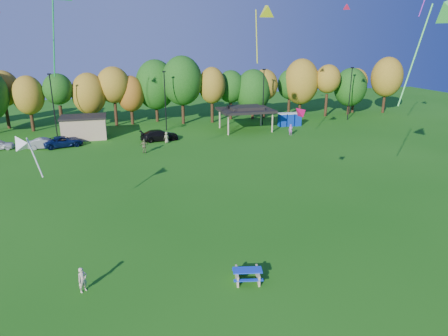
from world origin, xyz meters
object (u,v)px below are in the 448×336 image
object	(u,v)px
porta_potties	(290,119)
car_c	(63,141)
kite_flyer	(83,280)
car_b	(45,143)
picnic_table	(247,274)
car_d	(159,135)

from	to	relation	value
porta_potties	car_c	size ratio (longest dim) A/B	0.74
kite_flyer	car_b	size ratio (longest dim) A/B	0.37
porta_potties	car_b	xyz separation A→B (m)	(-36.72, -4.48, -0.42)
porta_potties	picnic_table	size ratio (longest dim) A/B	1.89
porta_potties	picnic_table	world-z (taller)	porta_potties
picnic_table	car_c	size ratio (longest dim) A/B	0.39
picnic_table	car_d	distance (m)	35.77
porta_potties	kite_flyer	world-z (taller)	porta_potties
car_b	porta_potties	bearing A→B (deg)	-81.61
kite_flyer	car_d	world-z (taller)	car_d
porta_potties	picnic_table	xyz separation A→B (m)	(-20.74, -39.98, -0.66)
picnic_table	car_d	world-z (taller)	car_d
porta_potties	car_b	size ratio (longest dim) A/B	0.91
picnic_table	car_c	distance (m)	38.37
car_b	car_c	size ratio (longest dim) A/B	0.81
picnic_table	car_b	distance (m)	38.93
car_c	picnic_table	bearing A→B (deg)	-173.79
kite_flyer	car_c	distance (m)	34.62
kite_flyer	porta_potties	bearing A→B (deg)	13.79
picnic_table	car_c	world-z (taller)	car_c
porta_potties	car_c	bearing A→B (deg)	-173.13
car_b	car_c	xyz separation A→B (m)	(2.24, 0.33, 0.03)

